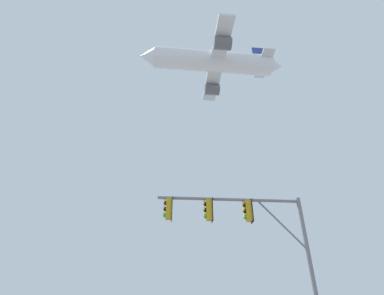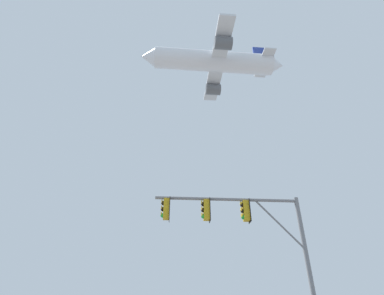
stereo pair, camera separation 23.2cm
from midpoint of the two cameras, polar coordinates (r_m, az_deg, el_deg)
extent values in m
cylinder|color=slate|center=(14.19, 21.78, -21.24)|extent=(0.20, 0.20, 6.53)
cylinder|color=slate|center=(13.98, 7.05, -9.67)|extent=(6.45, 0.35, 0.15)
cylinder|color=slate|center=(14.24, 16.55, -13.59)|extent=(1.99, 0.14, 2.19)
cube|color=gold|center=(13.56, -4.36, -11.51)|extent=(0.27, 0.33, 0.90)
cylinder|color=gold|center=(13.73, -4.28, -9.50)|extent=(0.05, 0.05, 0.12)
cube|color=black|center=(13.56, -3.76, -11.53)|extent=(0.04, 0.46, 1.04)
sphere|color=black|center=(13.65, -4.93, -10.42)|extent=(0.20, 0.20, 0.20)
cylinder|color=gold|center=(13.67, -5.20, -10.17)|extent=(0.05, 0.21, 0.21)
sphere|color=black|center=(13.56, -4.99, -11.53)|extent=(0.20, 0.20, 0.20)
cylinder|color=gold|center=(13.58, -5.25, -11.28)|extent=(0.05, 0.21, 0.21)
sphere|color=green|center=(13.47, -5.04, -12.65)|extent=(0.20, 0.20, 0.20)
cylinder|color=gold|center=(13.49, -5.31, -12.40)|extent=(0.05, 0.21, 0.21)
cube|color=gold|center=(13.66, 3.25, -11.69)|extent=(0.27, 0.33, 0.90)
cylinder|color=gold|center=(13.83, 3.19, -9.69)|extent=(0.05, 0.05, 0.12)
cube|color=black|center=(13.68, 3.84, -11.70)|extent=(0.04, 0.46, 1.04)
sphere|color=black|center=(13.73, 2.61, -10.62)|extent=(0.20, 0.20, 0.20)
cylinder|color=gold|center=(13.74, 2.33, -10.38)|extent=(0.05, 0.21, 0.21)
sphere|color=black|center=(13.64, 2.63, -11.72)|extent=(0.20, 0.20, 0.20)
cylinder|color=gold|center=(13.65, 2.35, -11.48)|extent=(0.05, 0.21, 0.21)
sphere|color=green|center=(13.55, 2.66, -12.84)|extent=(0.20, 0.20, 0.20)
cylinder|color=gold|center=(13.56, 2.38, -12.60)|extent=(0.05, 0.21, 0.21)
cube|color=gold|center=(13.98, 10.63, -11.67)|extent=(0.27, 0.33, 0.90)
cylinder|color=gold|center=(14.15, 10.44, -9.72)|extent=(0.05, 0.05, 0.12)
cube|color=black|center=(14.02, 11.20, -11.66)|extent=(0.04, 0.46, 1.04)
sphere|color=black|center=(14.03, 9.95, -10.64)|extent=(0.20, 0.20, 0.20)
cylinder|color=gold|center=(14.04, 9.66, -10.41)|extent=(0.05, 0.21, 0.21)
sphere|color=black|center=(13.94, 10.05, -11.72)|extent=(0.20, 0.20, 0.20)
cylinder|color=gold|center=(13.95, 9.76, -11.49)|extent=(0.05, 0.21, 0.21)
sphere|color=green|center=(13.86, 10.15, -12.82)|extent=(0.20, 0.20, 0.20)
cylinder|color=gold|center=(13.86, 9.86, -12.58)|extent=(0.05, 0.21, 0.21)
cylinder|color=white|center=(61.09, 4.28, 15.91)|extent=(22.94, 5.15, 4.05)
cone|color=white|center=(60.74, -8.11, 16.55)|extent=(2.97, 3.98, 3.85)
cone|color=white|center=(63.94, 15.82, 14.68)|extent=(2.69, 3.56, 3.44)
cube|color=silver|center=(60.74, 4.92, 15.47)|extent=(3.82, 21.61, 0.46)
cylinder|color=#595B60|center=(55.88, 6.02, 19.01)|extent=(3.14, 2.42, 2.28)
cylinder|color=#595B60|center=(64.19, 4.09, 10.87)|extent=(3.14, 2.42, 2.28)
cube|color=navy|center=(64.75, 13.23, 16.39)|extent=(3.55, 0.47, 4.81)
cube|color=silver|center=(63.48, 13.66, 15.19)|extent=(2.64, 7.69, 0.25)
camera|label=1|loc=(0.12, -89.77, -0.14)|focal=28.27mm
camera|label=2|loc=(0.12, 90.23, 0.14)|focal=28.27mm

